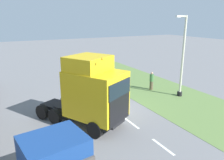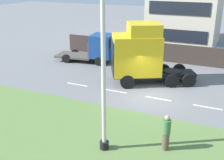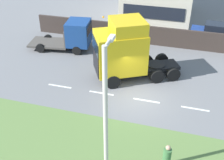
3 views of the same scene
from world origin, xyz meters
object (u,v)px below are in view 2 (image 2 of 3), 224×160
object	(u,v)px
lamp_post	(104,87)
flatbed_truck	(98,48)
lorry_cab	(140,54)
pedestrian	(166,133)

from	to	relation	value
lamp_post	flatbed_truck	bearing A→B (deg)	28.61
lorry_cab	lamp_post	distance (m)	9.32
flatbed_truck	pedestrian	distance (m)	15.12
lorry_cab	pedestrian	xyz separation A→B (m)	(-8.06, -4.18, -1.42)
pedestrian	lamp_post	bearing A→B (deg)	112.53
lorry_cab	flatbed_truck	world-z (taller)	lorry_cab
flatbed_truck	pedestrian	size ratio (longest dim) A/B	3.21
flatbed_truck	lamp_post	world-z (taller)	lamp_post
lorry_cab	pedestrian	size ratio (longest dim) A/B	3.65
lamp_post	pedestrian	size ratio (longest dim) A/B	3.92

